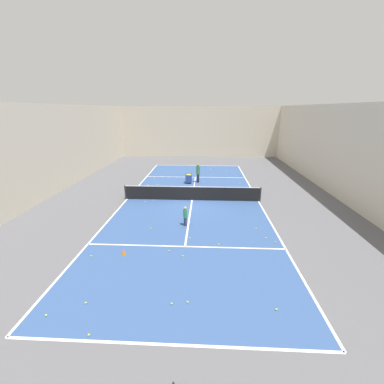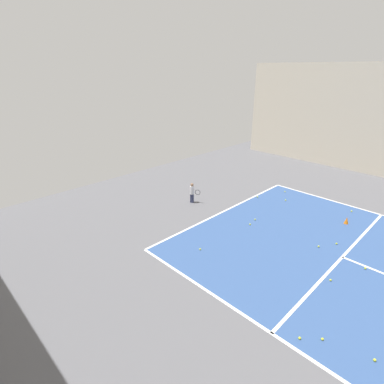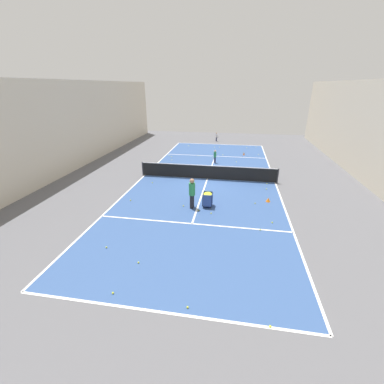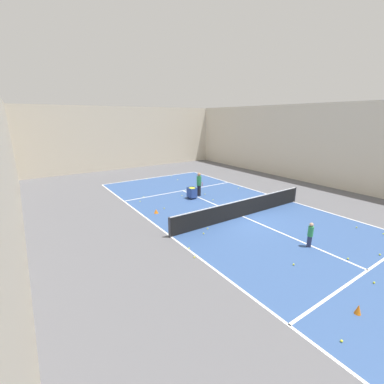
{
  "view_description": "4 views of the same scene",
  "coord_description": "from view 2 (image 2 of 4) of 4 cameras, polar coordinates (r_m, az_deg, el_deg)",
  "views": [
    {
      "loc": [
        0.9,
        -17.75,
        6.39
      ],
      "look_at": [
        0.0,
        0.0,
        0.63
      ],
      "focal_mm": 24.0,
      "sensor_mm": 36.0,
      "label": 1
    },
    {
      "loc": [
        10.4,
        -4.06,
        6.39
      ],
      "look_at": [
        0.49,
        -14.03,
        0.58
      ],
      "focal_mm": 28.0,
      "sensor_mm": 36.0,
      "label": 2
    },
    {
      "loc": [
        -1.89,
        17.75,
        6.39
      ],
      "look_at": [
        0.31,
        4.9,
        0.96
      ],
      "focal_mm": 24.0,
      "sensor_mm": 36.0,
      "label": 3
    },
    {
      "loc": [
        -10.4,
        -10.06,
        5.64
      ],
      "look_at": [
        -0.53,
        4.59,
        0.49
      ],
      "focal_mm": 24.0,
      "sensor_mm": 36.0,
      "label": 4
    }
  ],
  "objects": [
    {
      "name": "line_baseline_near",
      "position": [
        14.67,
        6.44,
        -3.5
      ],
      "size": [
        9.69,
        0.1,
        0.0
      ],
      "primitive_type": "cube",
      "color": "white",
      "rests_on": "ground"
    },
    {
      "name": "line_service_near",
      "position": [
        12.49,
        26.72,
        -11.0
      ],
      "size": [
        9.69,
        0.1,
        0.0
      ],
      "primitive_type": "cube",
      "color": "white",
      "rests_on": "ground"
    },
    {
      "name": "player_near_baseline",
      "position": [
        15.19,
        0.06,
        0.08
      ],
      "size": [
        0.38,
        0.51,
        1.06
      ],
      "rotation": [
        0.0,
        0.0,
        2.02
      ],
      "color": "#2D3351",
      "rests_on": "ground"
    },
    {
      "name": "training_cone_1",
      "position": [
        14.98,
        27.36,
        -4.82
      ],
      "size": [
        0.19,
        0.19,
        0.32
      ],
      "primitive_type": "cone",
      "color": "orange",
      "rests_on": "ground"
    },
    {
      "name": "tennis_ball_1",
      "position": [
        12.72,
        22.98,
        -9.52
      ],
      "size": [
        0.07,
        0.07,
        0.07
      ],
      "primitive_type": "sphere",
      "color": "yellow",
      "rests_on": "ground"
    },
    {
      "name": "tennis_ball_4",
      "position": [
        17.47,
        17.28,
        0.07
      ],
      "size": [
        0.07,
        0.07,
        0.07
      ],
      "primitive_type": "sphere",
      "color": "yellow",
      "rests_on": "ground"
    },
    {
      "name": "tennis_ball_7",
      "position": [
        13.19,
        25.82,
        -8.84
      ],
      "size": [
        0.07,
        0.07,
        0.07
      ],
      "primitive_type": "sphere",
      "color": "yellow",
      "rests_on": "ground"
    },
    {
      "name": "tennis_ball_10",
      "position": [
        16.35,
        28.11,
        -3.23
      ],
      "size": [
        0.07,
        0.07,
        0.07
      ],
      "primitive_type": "sphere",
      "color": "yellow",
      "rests_on": "ground"
    },
    {
      "name": "tennis_ball_15",
      "position": [
        16.39,
        12.36,
        -0.9
      ],
      "size": [
        0.07,
        0.07,
        0.07
      ],
      "primitive_type": "sphere",
      "color": "yellow",
      "rests_on": "ground"
    },
    {
      "name": "tennis_ball_18",
      "position": [
        11.58,
        1.56,
        -10.84
      ],
      "size": [
        0.07,
        0.07,
        0.07
      ],
      "primitive_type": "sphere",
      "color": "yellow",
      "rests_on": "ground"
    },
    {
      "name": "tennis_ball_20",
      "position": [
        9.16,
        31.46,
        -25.63
      ],
      "size": [
        0.07,
        0.07,
        0.07
      ],
      "primitive_type": "sphere",
      "color": "yellow",
      "rests_on": "ground"
    },
    {
      "name": "tennis_ball_22",
      "position": [
        13.96,
        11.91,
        -5.15
      ],
      "size": [
        0.07,
        0.07,
        0.07
      ],
      "primitive_type": "sphere",
      "color": "yellow",
      "rests_on": "ground"
    },
    {
      "name": "tennis_ball_23",
      "position": [
        13.51,
        11.0,
        -6.06
      ],
      "size": [
        0.07,
        0.07,
        0.07
      ],
      "primitive_type": "sphere",
      "color": "yellow",
      "rests_on": "ground"
    },
    {
      "name": "tennis_ball_24",
      "position": [
        16.36,
        17.4,
        -1.48
      ],
      "size": [
        0.07,
        0.07,
        0.07
      ],
      "primitive_type": "sphere",
      "color": "yellow",
      "rests_on": "ground"
    },
    {
      "name": "tennis_ball_25",
      "position": [
        8.91,
        19.82,
        -24.71
      ],
      "size": [
        0.07,
        0.07,
        0.07
      ],
      "primitive_type": "sphere",
      "color": "yellow",
      "rests_on": "ground"
    },
    {
      "name": "tennis_ball_29",
      "position": [
        11.08,
        24.89,
        -14.97
      ],
      "size": [
        0.07,
        0.07,
        0.07
      ],
      "primitive_type": "sphere",
      "color": "yellow",
      "rests_on": "ground"
    },
    {
      "name": "tennis_ball_33",
      "position": [
        12.17,
        30.12,
        -12.45
      ],
      "size": [
        0.07,
        0.07,
        0.07
      ],
      "primitive_type": "sphere",
      "color": "yellow",
      "rests_on": "ground"
    },
    {
      "name": "tennis_ball_34",
      "position": [
        9.09,
        23.59,
        -24.28
      ],
      "size": [
        0.07,
        0.07,
        0.07
      ],
      "primitive_type": "sphere",
      "color": "yellow",
      "rests_on": "ground"
    }
  ]
}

